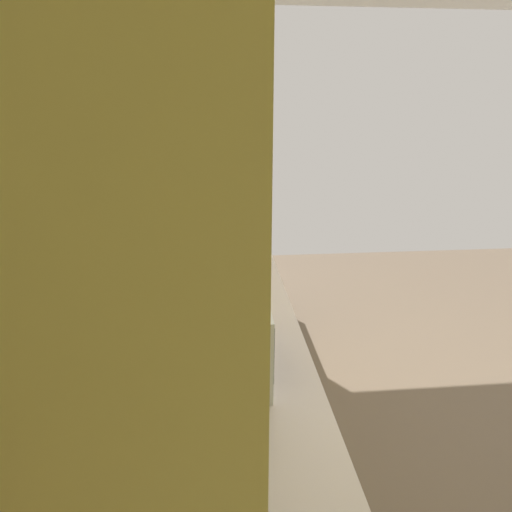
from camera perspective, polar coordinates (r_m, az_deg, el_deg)
ground_plane at (r=2.85m, az=24.52°, el=-21.87°), size 6.61×6.61×0.00m
wall_back at (r=1.91m, az=-15.85°, el=3.93°), size 4.25×0.12×2.63m
counter_run at (r=1.97m, az=-3.70°, el=-23.99°), size 3.37×0.65×0.89m
upper_cabinets at (r=1.44m, az=-11.00°, el=18.02°), size 2.37×0.33×0.64m
oven_range at (r=3.71m, az=-4.52°, el=-1.86°), size 0.70×0.65×1.07m
microwave at (r=1.55m, az=-4.76°, el=-9.94°), size 0.50×0.34×0.30m
bowl at (r=2.40m, az=-2.55°, el=-2.14°), size 0.18×0.18×0.05m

